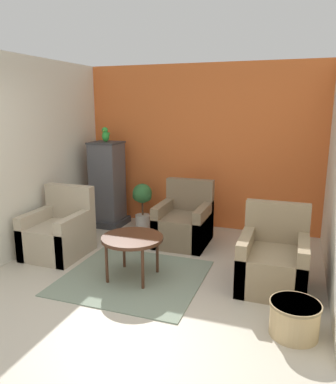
# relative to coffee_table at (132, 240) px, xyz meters

# --- Properties ---
(ground_plane) EXTENTS (20.00, 20.00, 0.00)m
(ground_plane) POSITION_rel_coffee_table_xyz_m (0.22, -0.96, -0.47)
(ground_plane) COLOR beige
(ground_plane) RESTS_ON ground
(wall_back_accent) EXTENTS (4.02, 0.06, 2.66)m
(wall_back_accent) POSITION_rel_coffee_table_xyz_m (0.22, 2.25, 0.86)
(wall_back_accent) COLOR orange
(wall_back_accent) RESTS_ON ground_plane
(wall_left) EXTENTS (0.06, 3.18, 2.66)m
(wall_left) POSITION_rel_coffee_table_xyz_m (-1.76, 0.63, 0.86)
(wall_left) COLOR beige
(wall_left) RESTS_ON ground_plane
(area_rug) EXTENTS (1.62, 1.52, 0.01)m
(area_rug) POSITION_rel_coffee_table_xyz_m (0.00, -0.00, -0.47)
(area_rug) COLOR gray
(area_rug) RESTS_ON ground_plane
(coffee_table) EXTENTS (0.72, 0.72, 0.52)m
(coffee_table) POSITION_rel_coffee_table_xyz_m (0.00, 0.00, 0.00)
(coffee_table) COLOR #472819
(coffee_table) RESTS_ON ground_plane
(armchair_left) EXTENTS (0.73, 0.81, 0.92)m
(armchair_left) POSITION_rel_coffee_table_xyz_m (-1.27, 0.34, -0.18)
(armchair_left) COLOR tan
(armchair_left) RESTS_ON ground_plane
(armchair_right) EXTENTS (0.73, 0.81, 0.92)m
(armchair_right) POSITION_rel_coffee_table_xyz_m (1.58, 0.34, -0.18)
(armchair_right) COLOR #8E7A5B
(armchair_right) RESTS_ON ground_plane
(armchair_middle) EXTENTS (0.73, 0.81, 0.92)m
(armchair_middle) POSITION_rel_coffee_table_xyz_m (0.22, 1.33, -0.18)
(armchair_middle) COLOR #7A664C
(armchair_middle) RESTS_ON ground_plane
(birdcage) EXTENTS (0.58, 0.58, 1.42)m
(birdcage) POSITION_rel_coffee_table_xyz_m (-1.27, 1.74, 0.22)
(birdcage) COLOR #353539
(birdcage) RESTS_ON ground_plane
(parrot) EXTENTS (0.11, 0.21, 0.25)m
(parrot) POSITION_rel_coffee_table_xyz_m (-1.27, 1.75, 1.06)
(parrot) COLOR green
(parrot) RESTS_ON birdcage
(potted_plant) EXTENTS (0.36, 0.32, 0.74)m
(potted_plant) POSITION_rel_coffee_table_xyz_m (-0.66, 1.83, -0.01)
(potted_plant) COLOR beige
(potted_plant) RESTS_ON ground_plane
(wicker_basket) EXTENTS (0.45, 0.45, 0.31)m
(wicker_basket) POSITION_rel_coffee_table_xyz_m (1.83, -0.55, -0.30)
(wicker_basket) COLOR tan
(wicker_basket) RESTS_ON ground_plane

